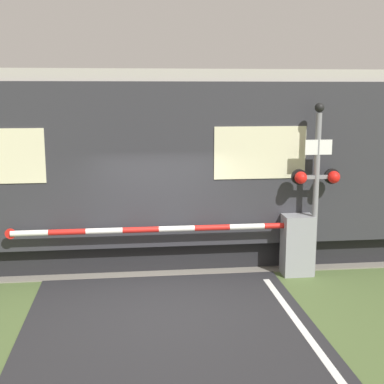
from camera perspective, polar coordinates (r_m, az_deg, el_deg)
ground_plane at (r=9.43m, az=-2.85°, el=-11.99°), size 80.00×80.00×0.00m
track_bed at (r=12.27m, az=-3.85°, el=-6.40°), size 36.00×3.20×0.13m
train at (r=12.09m, az=5.49°, el=3.26°), size 18.27×3.07×4.05m
crossing_barrier at (r=10.76m, az=8.75°, el=-5.31°), size 5.93×0.44×1.22m
signal_post at (r=10.59m, az=13.14°, el=1.25°), size 0.96×0.26×3.42m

